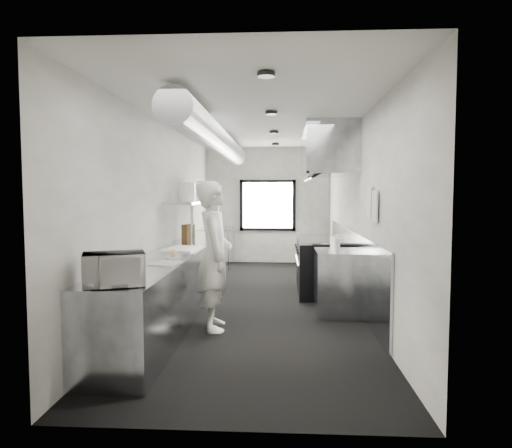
# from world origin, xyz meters

# --- Properties ---
(floor) EXTENTS (3.00, 8.00, 0.01)m
(floor) POSITION_xyz_m (0.00, 0.00, 0.00)
(floor) COLOR black
(floor) RESTS_ON ground
(ceiling) EXTENTS (3.00, 8.00, 0.01)m
(ceiling) POSITION_xyz_m (0.00, 0.00, 2.80)
(ceiling) COLOR beige
(ceiling) RESTS_ON wall_back
(wall_back) EXTENTS (3.00, 0.02, 2.80)m
(wall_back) POSITION_xyz_m (0.00, 4.00, 1.40)
(wall_back) COLOR silver
(wall_back) RESTS_ON floor
(wall_front) EXTENTS (3.00, 0.02, 2.80)m
(wall_front) POSITION_xyz_m (0.00, -4.00, 1.40)
(wall_front) COLOR silver
(wall_front) RESTS_ON floor
(wall_left) EXTENTS (0.02, 8.00, 2.80)m
(wall_left) POSITION_xyz_m (-1.50, 0.00, 1.40)
(wall_left) COLOR silver
(wall_left) RESTS_ON floor
(wall_right) EXTENTS (0.02, 8.00, 2.80)m
(wall_right) POSITION_xyz_m (1.50, 0.00, 1.40)
(wall_right) COLOR silver
(wall_right) RESTS_ON floor
(wall_cladding) EXTENTS (0.03, 5.50, 1.10)m
(wall_cladding) POSITION_xyz_m (1.48, 0.30, 0.55)
(wall_cladding) COLOR gray
(wall_cladding) RESTS_ON wall_right
(hvac_duct) EXTENTS (0.40, 6.40, 0.40)m
(hvac_duct) POSITION_xyz_m (-0.70, 0.40, 2.55)
(hvac_duct) COLOR #999AA1
(hvac_duct) RESTS_ON ceiling
(service_window) EXTENTS (1.36, 0.05, 1.25)m
(service_window) POSITION_xyz_m (0.00, 3.96, 1.40)
(service_window) COLOR white
(service_window) RESTS_ON wall_back
(exhaust_hood) EXTENTS (0.81, 2.20, 0.88)m
(exhaust_hood) POSITION_xyz_m (1.10, 0.70, 2.39)
(exhaust_hood) COLOR gray
(exhaust_hood) RESTS_ON ceiling
(prep_counter) EXTENTS (0.70, 6.00, 0.90)m
(prep_counter) POSITION_xyz_m (-1.15, -0.50, 0.45)
(prep_counter) COLOR gray
(prep_counter) RESTS_ON floor
(pass_shelf) EXTENTS (0.45, 3.00, 0.68)m
(pass_shelf) POSITION_xyz_m (-1.19, 1.00, 1.54)
(pass_shelf) COLOR gray
(pass_shelf) RESTS_ON prep_counter
(range) EXTENTS (0.88, 1.60, 0.94)m
(range) POSITION_xyz_m (1.04, 0.70, 0.47)
(range) COLOR black
(range) RESTS_ON floor
(bottle_station) EXTENTS (0.65, 0.80, 0.90)m
(bottle_station) POSITION_xyz_m (1.15, -0.70, 0.45)
(bottle_station) COLOR gray
(bottle_station) RESTS_ON floor
(far_work_table) EXTENTS (0.70, 1.20, 0.90)m
(far_work_table) POSITION_xyz_m (-1.15, 3.20, 0.45)
(far_work_table) COLOR gray
(far_work_table) RESTS_ON floor
(notice_sheet_a) EXTENTS (0.02, 0.28, 0.38)m
(notice_sheet_a) POSITION_xyz_m (1.47, -1.20, 1.60)
(notice_sheet_a) COLOR silver
(notice_sheet_a) RESTS_ON wall_right
(notice_sheet_b) EXTENTS (0.02, 0.28, 0.38)m
(notice_sheet_b) POSITION_xyz_m (1.47, -1.55, 1.55)
(notice_sheet_b) COLOR silver
(notice_sheet_b) RESTS_ON wall_right
(line_cook) EXTENTS (0.55, 0.74, 1.86)m
(line_cook) POSITION_xyz_m (-0.50, -1.52, 0.93)
(line_cook) COLOR silver
(line_cook) RESTS_ON floor
(microwave) EXTENTS (0.59, 0.52, 0.29)m
(microwave) POSITION_xyz_m (-1.13, -3.26, 1.05)
(microwave) COLOR silver
(microwave) RESTS_ON prep_counter
(deli_tub_a) EXTENTS (0.18, 0.18, 0.11)m
(deli_tub_a) POSITION_xyz_m (-1.26, -2.40, 0.95)
(deli_tub_a) COLOR silver
(deli_tub_a) RESTS_ON prep_counter
(deli_tub_b) EXTENTS (0.15, 0.15, 0.09)m
(deli_tub_b) POSITION_xyz_m (-1.33, -2.40, 0.95)
(deli_tub_b) COLOR silver
(deli_tub_b) RESTS_ON prep_counter
(newspaper) EXTENTS (0.37, 0.42, 0.01)m
(newspaper) POSITION_xyz_m (-0.98, -2.00, 0.90)
(newspaper) COLOR white
(newspaper) RESTS_ON prep_counter
(small_plate) EXTENTS (0.18, 0.18, 0.01)m
(small_plate) POSITION_xyz_m (-1.01, -1.54, 0.91)
(small_plate) COLOR silver
(small_plate) RESTS_ON prep_counter
(pastry) EXTENTS (0.09, 0.09, 0.09)m
(pastry) POSITION_xyz_m (-1.01, -1.54, 0.96)
(pastry) COLOR #DAC472
(pastry) RESTS_ON small_plate
(cutting_board) EXTENTS (0.57, 0.69, 0.02)m
(cutting_board) POSITION_xyz_m (-1.07, -0.69, 0.91)
(cutting_board) COLOR white
(cutting_board) RESTS_ON prep_counter
(knife_block) EXTENTS (0.20, 0.27, 0.27)m
(knife_block) POSITION_xyz_m (-1.26, 0.59, 1.03)
(knife_block) COLOR #50391C
(knife_block) RESTS_ON prep_counter
(plate_stack_a) EXTENTS (0.30, 0.30, 0.31)m
(plate_stack_a) POSITION_xyz_m (-1.20, 0.27, 1.72)
(plate_stack_a) COLOR silver
(plate_stack_a) RESTS_ON pass_shelf
(plate_stack_b) EXTENTS (0.29, 0.29, 0.32)m
(plate_stack_b) POSITION_xyz_m (-1.18, 0.84, 1.73)
(plate_stack_b) COLOR silver
(plate_stack_b) RESTS_ON pass_shelf
(plate_stack_c) EXTENTS (0.24, 0.24, 0.32)m
(plate_stack_c) POSITION_xyz_m (-1.22, 1.12, 1.73)
(plate_stack_c) COLOR silver
(plate_stack_c) RESTS_ON pass_shelf
(plate_stack_d) EXTENTS (0.31, 0.31, 0.36)m
(plate_stack_d) POSITION_xyz_m (-1.18, 1.69, 1.75)
(plate_stack_d) COLOR silver
(plate_stack_d) RESTS_ON pass_shelf
(squeeze_bottle_a) EXTENTS (0.07, 0.07, 0.20)m
(squeeze_bottle_a) POSITION_xyz_m (1.07, -0.99, 1.00)
(squeeze_bottle_a) COLOR white
(squeeze_bottle_a) RESTS_ON bottle_station
(squeeze_bottle_b) EXTENTS (0.07, 0.07, 0.19)m
(squeeze_bottle_b) POSITION_xyz_m (1.12, -0.82, 0.99)
(squeeze_bottle_b) COLOR white
(squeeze_bottle_b) RESTS_ON bottle_station
(squeeze_bottle_c) EXTENTS (0.08, 0.08, 0.19)m
(squeeze_bottle_c) POSITION_xyz_m (1.08, -0.70, 0.99)
(squeeze_bottle_c) COLOR white
(squeeze_bottle_c) RESTS_ON bottle_station
(squeeze_bottle_d) EXTENTS (0.07, 0.07, 0.20)m
(squeeze_bottle_d) POSITION_xyz_m (1.11, -0.58, 1.00)
(squeeze_bottle_d) COLOR white
(squeeze_bottle_d) RESTS_ON bottle_station
(squeeze_bottle_e) EXTENTS (0.07, 0.07, 0.18)m
(squeeze_bottle_e) POSITION_xyz_m (1.09, -0.40, 0.99)
(squeeze_bottle_e) COLOR white
(squeeze_bottle_e) RESTS_ON bottle_station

